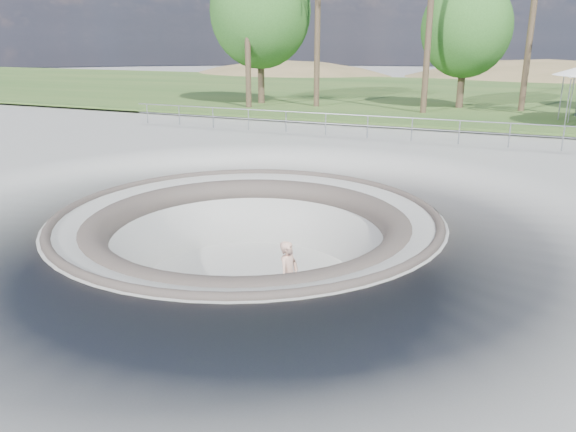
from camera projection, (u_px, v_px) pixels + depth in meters
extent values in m
plane|color=#9B9A96|center=(248.00, 215.00, 14.94)|extent=(180.00, 180.00, 0.00)
torus|color=#9B9A96|center=(249.00, 283.00, 15.55)|extent=(14.00, 14.00, 4.00)
cylinder|color=#9B9A96|center=(249.00, 282.00, 15.53)|extent=(6.60, 6.60, 0.10)
torus|color=#4C433C|center=(248.00, 215.00, 14.95)|extent=(10.24, 10.24, 0.24)
torus|color=#4C433C|center=(248.00, 231.00, 15.08)|extent=(8.91, 8.91, 0.81)
cube|color=#2E5120|center=(440.00, 94.00, 44.73)|extent=(180.00, 36.00, 0.12)
ellipsoid|color=brown|center=(288.00, 126.00, 73.34)|extent=(50.40, 36.00, 23.40)
ellipsoid|color=brown|center=(535.00, 146.00, 67.04)|extent=(61.60, 44.00, 28.60)
cylinder|color=gray|center=(368.00, 116.00, 25.12)|extent=(25.00, 0.05, 0.05)
cylinder|color=gray|center=(368.00, 126.00, 25.26)|extent=(25.00, 0.05, 0.05)
cube|color=brown|center=(289.00, 310.00, 13.65)|extent=(0.78, 0.40, 0.02)
cylinder|color=silver|center=(289.00, 311.00, 13.66)|extent=(0.07, 0.16, 0.03)
cylinder|color=silver|center=(289.00, 311.00, 13.66)|extent=(0.07, 0.16, 0.03)
cylinder|color=beige|center=(289.00, 312.00, 13.67)|extent=(0.06, 0.04, 0.06)
cylinder|color=beige|center=(289.00, 312.00, 13.67)|extent=(0.06, 0.04, 0.06)
cylinder|color=beige|center=(289.00, 312.00, 13.67)|extent=(0.06, 0.04, 0.06)
cylinder|color=beige|center=(289.00, 312.00, 13.67)|extent=(0.06, 0.04, 0.06)
imported|color=#DAA58D|center=(289.00, 277.00, 13.38)|extent=(0.50, 0.69, 1.76)
cylinder|color=gray|center=(565.00, 103.00, 27.35)|extent=(0.06, 0.06, 2.34)
cylinder|color=gray|center=(563.00, 98.00, 29.97)|extent=(0.06, 0.06, 2.34)
cylinder|color=gray|center=(576.00, 101.00, 28.58)|extent=(0.06, 0.06, 2.27)
cylinder|color=gray|center=(573.00, 96.00, 31.12)|extent=(0.06, 0.06, 2.27)
cylinder|color=brown|center=(247.00, 27.00, 34.40)|extent=(0.36, 0.36, 9.94)
cylinder|color=brown|center=(317.00, 41.00, 35.08)|extent=(0.36, 0.36, 8.35)
cylinder|color=brown|center=(531.00, 29.00, 32.61)|extent=(0.36, 0.36, 9.63)
cylinder|color=brown|center=(261.00, 62.00, 37.35)|extent=(0.44, 0.44, 5.59)
ellipsoid|color=#29581E|center=(260.00, 11.00, 36.39)|extent=(6.67, 6.07, 7.28)
cylinder|color=brown|center=(462.00, 72.00, 35.01)|extent=(0.44, 0.44, 4.57)
ellipsoid|color=#29581E|center=(466.00, 28.00, 34.22)|extent=(5.46, 4.97, 5.96)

